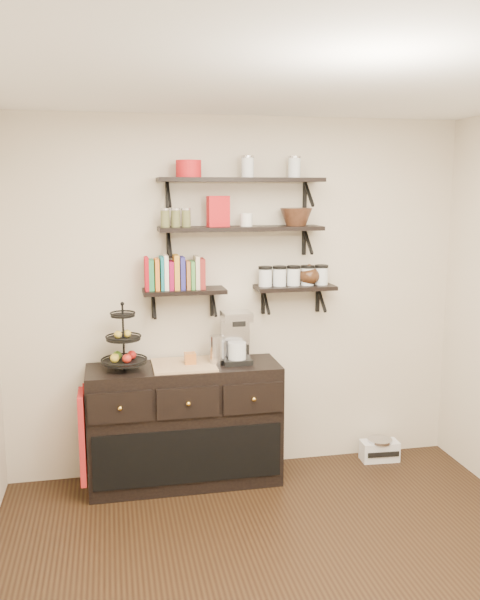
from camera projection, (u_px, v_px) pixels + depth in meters
name	position (u px, v px, depth m)	size (l,w,h in m)	color
floor	(302.00, 600.00, 3.39)	(3.50, 3.50, 0.00)	black
ceiling	(312.00, 72.00, 2.93)	(3.50, 3.50, 0.02)	white
back_wall	(237.00, 298.00, 4.85)	(3.50, 0.02, 2.70)	beige
shelf_top	(241.00, 180.00, 4.57)	(1.20, 0.27, 0.23)	black
shelf_mid	(241.00, 229.00, 4.63)	(1.20, 0.27, 0.23)	black
shelf_low_left	(184.00, 292.00, 4.64)	(0.60, 0.25, 0.23)	black
shelf_low_right	(295.00, 288.00, 4.80)	(0.60, 0.25, 0.23)	black
cookbooks	(177.00, 273.00, 4.60)	(0.43, 0.15, 0.26)	#A60D1A
glass_canisters	(294.00, 277.00, 4.79)	(0.54, 0.10, 0.13)	silver
sideboard	(185.00, 424.00, 4.69)	(1.40, 0.50, 0.92)	black
fruit_stand	(124.00, 347.00, 4.50)	(0.32, 0.32, 0.47)	black
candle	(190.00, 358.00, 4.61)	(0.08, 0.08, 0.08)	#AE6028
coffee_maker	(236.00, 338.00, 4.68)	(0.22, 0.21, 0.39)	black
thermal_carafe	(217.00, 350.00, 4.62)	(0.11, 0.11, 0.22)	silver
apron	(83.00, 436.00, 4.44)	(0.04, 0.28, 0.64)	maroon
radio	(379.00, 450.00, 5.13)	(0.31, 0.21, 0.18)	silver
recipe_box	(218.00, 211.00, 4.57)	(0.16, 0.06, 0.22)	red
walnut_bowl	(296.00, 217.00, 4.69)	(0.24, 0.24, 0.13)	black
ramekins	(246.00, 220.00, 4.62)	(0.09, 0.09, 0.10)	white
teapot	(309.00, 274.00, 4.81)	(0.21, 0.16, 0.16)	#371F10
red_pot	(189.00, 169.00, 4.48)	(0.18, 0.18, 0.12)	red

